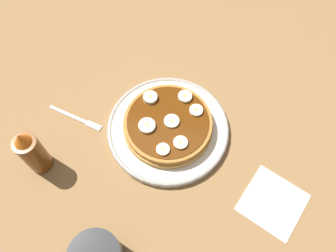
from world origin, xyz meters
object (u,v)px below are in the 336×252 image
object	(u,v)px
banana_slice_4	(181,143)
fork	(78,119)
plate	(168,129)
napkin	(273,202)
banana_slice_2	(150,98)
pancake_stack	(168,125)
banana_slice_0	(172,122)
syrup_bottle	(32,152)
banana_slice_3	(185,97)
banana_slice_5	(163,150)
banana_slice_6	(196,110)
banana_slice_1	(147,126)

from	to	relation	value
banana_slice_4	fork	xyz separation A→B (cm)	(-23.29, 2.48, -4.25)
plate	napkin	world-z (taller)	plate
banana_slice_2	napkin	xyz separation A→B (cm)	(28.22, -14.96, -4.50)
banana_slice_2	fork	bearing A→B (deg)	-157.35
banana_slice_2	pancake_stack	bearing A→B (deg)	-41.92
banana_slice_0	syrup_bottle	distance (cm)	27.48
banana_slice_3	napkin	distance (cm)	27.45
banana_slice_5	napkin	size ratio (longest dim) A/B	0.24
syrup_bottle	banana_slice_6	bearing A→B (deg)	30.86
banana_slice_1	banana_slice_6	size ratio (longest dim) A/B	1.22
banana_slice_1	fork	size ratio (longest dim) A/B	0.27
banana_slice_1	banana_slice_5	world-z (taller)	banana_slice_1
banana_slice_0	fork	bearing A→B (deg)	-175.16
plate	banana_slice_3	size ratio (longest dim) A/B	8.71
banana_slice_4	banana_slice_5	size ratio (longest dim) A/B	1.08
banana_slice_2	banana_slice_3	xyz separation A→B (cm)	(7.06, 1.95, -0.05)
banana_slice_1	napkin	size ratio (longest dim) A/B	0.31
napkin	syrup_bottle	distance (cm)	47.06
banana_slice_2	banana_slice_6	world-z (taller)	banana_slice_2
banana_slice_6	napkin	distance (cm)	23.51
banana_slice_3	banana_slice_5	distance (cm)	12.96
banana_slice_0	fork	size ratio (longest dim) A/B	0.24
banana_slice_1	banana_slice_2	size ratio (longest dim) A/B	1.14
plate	banana_slice_1	size ratio (longest dim) A/B	7.48
banana_slice_4	napkin	size ratio (longest dim) A/B	0.26
banana_slice_3	fork	bearing A→B (deg)	-159.60
banana_slice_1	syrup_bottle	distance (cm)	22.43
fork	banana_slice_6	bearing A→B (deg)	12.34
banana_slice_6	fork	bearing A→B (deg)	-167.66
banana_slice_4	syrup_bottle	size ratio (longest dim) A/B	0.22
banana_slice_0	banana_slice_5	distance (cm)	6.44
banana_slice_0	syrup_bottle	xyz separation A→B (cm)	(-24.03, -13.26, 1.44)
plate	banana_slice_6	size ratio (longest dim) A/B	9.15
fork	syrup_bottle	world-z (taller)	syrup_bottle
banana_slice_3	napkin	bearing A→B (deg)	-38.63
banana_slice_2	fork	size ratio (longest dim) A/B	0.23
banana_slice_2	napkin	world-z (taller)	banana_slice_2
banana_slice_1	banana_slice_4	bearing A→B (deg)	-15.64
banana_slice_1	banana_slice_4	size ratio (longest dim) A/B	1.20
banana_slice_2	banana_slice_4	size ratio (longest dim) A/B	1.05
pancake_stack	banana_slice_6	xyz separation A→B (cm)	(5.03, 3.69, 1.68)
banana_slice_0	banana_slice_5	bearing A→B (deg)	-92.16
banana_slice_2	napkin	size ratio (longest dim) A/B	0.28
napkin	fork	xyz separation A→B (cm)	(-43.09, 8.75, 0.10)
banana_slice_0	banana_slice_3	bearing A→B (deg)	77.41
pancake_stack	banana_slice_2	bearing A→B (deg)	138.08
banana_slice_3	banana_slice_5	world-z (taller)	banana_slice_3
plate	banana_slice_2	bearing A→B (deg)	137.87
banana_slice_4	banana_slice_6	bearing A→B (deg)	78.76
banana_slice_1	fork	distance (cm)	16.49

